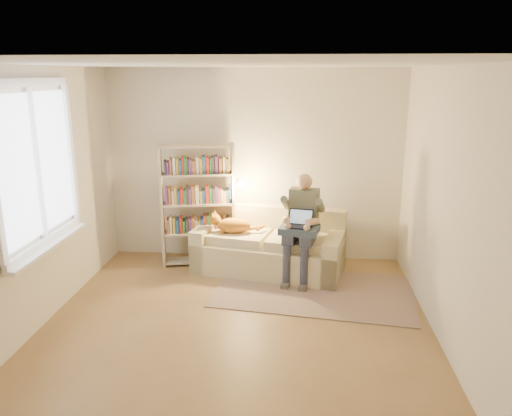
# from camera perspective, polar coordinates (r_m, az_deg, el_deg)

# --- Properties ---
(floor) EXTENTS (4.50, 4.50, 0.00)m
(floor) POSITION_cam_1_polar(r_m,az_deg,el_deg) (5.14, -2.50, -14.26)
(floor) COLOR brown
(floor) RESTS_ON ground
(ceiling) EXTENTS (4.00, 4.50, 0.02)m
(ceiling) POSITION_cam_1_polar(r_m,az_deg,el_deg) (4.48, -2.90, 16.12)
(ceiling) COLOR white
(ceiling) RESTS_ON wall_back
(wall_left) EXTENTS (0.02, 4.50, 2.60)m
(wall_left) POSITION_cam_1_polar(r_m,az_deg,el_deg) (5.29, -24.71, 0.36)
(wall_left) COLOR silver
(wall_left) RESTS_ON floor
(wall_right) EXTENTS (0.02, 4.50, 2.60)m
(wall_right) POSITION_cam_1_polar(r_m,az_deg,el_deg) (4.81, 21.66, -0.68)
(wall_right) COLOR silver
(wall_right) RESTS_ON floor
(wall_back) EXTENTS (4.00, 0.02, 2.60)m
(wall_back) POSITION_cam_1_polar(r_m,az_deg,el_deg) (6.82, -0.20, 4.83)
(wall_back) COLOR silver
(wall_back) RESTS_ON floor
(wall_front) EXTENTS (4.00, 0.02, 2.60)m
(wall_front) POSITION_cam_1_polar(r_m,az_deg,el_deg) (2.58, -9.45, -13.41)
(wall_front) COLOR silver
(wall_front) RESTS_ON floor
(window) EXTENTS (0.12, 1.52, 1.69)m
(window) POSITION_cam_1_polar(r_m,az_deg,el_deg) (5.41, -23.29, 1.66)
(window) COLOR white
(window) RESTS_ON wall_left
(sofa) EXTENTS (2.03, 1.23, 0.81)m
(sofa) POSITION_cam_1_polar(r_m,az_deg,el_deg) (6.58, 1.56, -4.67)
(sofa) COLOR beige
(sofa) RESTS_ON floor
(person) EXTENTS (0.46, 0.63, 1.33)m
(person) POSITION_cam_1_polar(r_m,az_deg,el_deg) (6.20, 5.24, -1.51)
(person) COLOR #646955
(person) RESTS_ON sofa
(cat) EXTENTS (0.68, 0.32, 0.24)m
(cat) POSITION_cam_1_polar(r_m,az_deg,el_deg) (6.50, -2.64, -1.92)
(cat) COLOR orange
(cat) RESTS_ON sofa
(blanket) EXTENTS (0.53, 0.46, 0.08)m
(blanket) POSITION_cam_1_polar(r_m,az_deg,el_deg) (6.12, 4.58, -2.41)
(blanket) COLOR #2D3D4F
(blanket) RESTS_ON person
(laptop) EXTENTS (0.34, 0.32, 0.24)m
(laptop) POSITION_cam_1_polar(r_m,az_deg,el_deg) (6.10, 4.61, -1.56)
(laptop) COLOR black
(laptop) RESTS_ON blanket
(bookshelf) EXTENTS (1.12, 0.45, 1.64)m
(bookshelf) POSITION_cam_1_polar(r_m,az_deg,el_deg) (6.67, -6.66, 1.04)
(bookshelf) COLOR #C5B394
(bookshelf) RESTS_ON floor
(rug) EXTENTS (2.48, 1.66, 0.01)m
(rug) POSITION_cam_1_polar(r_m,az_deg,el_deg) (6.08, 6.66, -9.40)
(rug) COLOR gray
(rug) RESTS_ON floor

